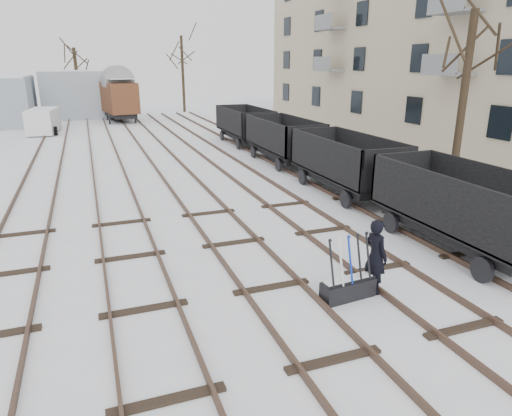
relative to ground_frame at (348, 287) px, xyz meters
The scene contains 15 objects.
ground 1.82m from the ground_frame, 143.93° to the left, with size 120.00×120.00×0.00m, color white.
tracks 14.81m from the ground_frame, 95.63° to the left, with size 13.90×52.00×0.16m.
apartment_block 25.08m from the ground_frame, 39.15° to the left, with size 10.12×45.00×16.10m.
shed_right 41.47m from the ground_frame, 97.57° to the left, with size 7.00×6.00×4.50m.
ground_frame is the anchor object (origin of this frame).
worker 0.97m from the ground_frame, ahead, with size 0.65×0.43×1.79m, color black.
freight_wagon_a 4.80m from the ground_frame, 17.16° to the left, with size 2.29×5.74×2.34m.
freight_wagon_b 9.05m from the ground_frame, 59.77° to the left, with size 2.29×5.74×2.34m.
freight_wagon_c 14.93m from the ground_frame, 72.25° to the left, with size 2.29×5.74×2.34m.
freight_wagon_d 21.11m from the ground_frame, 77.56° to the left, with size 2.29×5.74×2.34m.
box_van_wagon 35.95m from the ground_frame, 93.54° to the left, with size 3.35×5.35×3.84m.
panel_van 31.33m from the ground_frame, 105.33° to the left, with size 2.31×4.38×1.85m.
tree_near 10.64m from the ground_frame, 35.23° to the left, with size 0.30×0.30×7.01m, color black.
tree_far_left 39.31m from the ground_frame, 98.24° to the left, with size 0.30×0.30×6.47m, color black.
tree_far_right 42.94m from the ground_frame, 83.26° to the left, with size 0.30×0.30×7.88m, color black.
Camera 1 is at (-3.75, -9.10, 5.16)m, focal length 32.00 mm.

